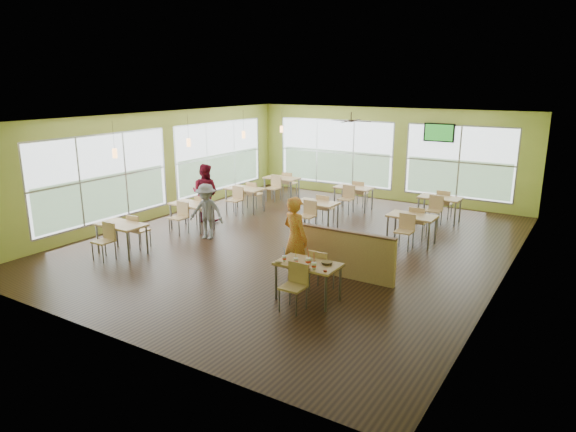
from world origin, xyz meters
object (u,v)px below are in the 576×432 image
(main_table, at_px, (308,269))
(food_basket, at_px, (327,263))
(half_wall_divider, at_px, (342,253))
(man_plaid, at_px, (295,239))

(main_table, bearing_deg, food_basket, 21.37)
(half_wall_divider, bearing_deg, main_table, -90.00)
(half_wall_divider, bearing_deg, man_plaid, -139.10)
(food_basket, bearing_deg, half_wall_divider, 104.08)
(main_table, relative_size, man_plaid, 0.85)
(half_wall_divider, relative_size, man_plaid, 1.33)
(man_plaid, bearing_deg, main_table, 151.93)
(main_table, relative_size, half_wall_divider, 0.63)
(main_table, relative_size, food_basket, 7.09)
(main_table, xyz_separation_m, man_plaid, (-0.76, 0.79, 0.27))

